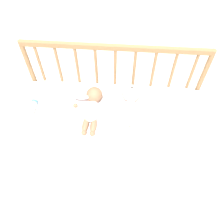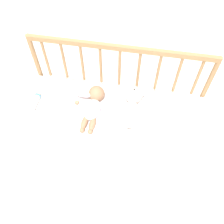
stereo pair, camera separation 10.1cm
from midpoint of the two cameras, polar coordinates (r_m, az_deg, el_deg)
ground_plane at (r=2.24m, az=-1.32°, el=-8.52°), size 12.00×12.00×0.00m
crib_mattress at (r=2.01m, az=-1.46°, el=-5.30°), size 1.34×0.60×0.51m
crib_rail at (r=1.90m, az=-0.84°, el=8.97°), size 1.34×0.04×0.89m
blanket at (r=1.80m, az=-1.52°, el=-0.81°), size 0.78×0.52×0.01m
teddy_bear at (r=1.79m, az=2.76°, el=1.31°), size 0.29×0.43×0.14m
baby at (r=1.81m, az=-6.07°, el=1.34°), size 0.31×0.38×0.12m
baby_bottle at (r=1.93m, az=-19.13°, el=1.03°), size 0.05×0.16×0.05m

